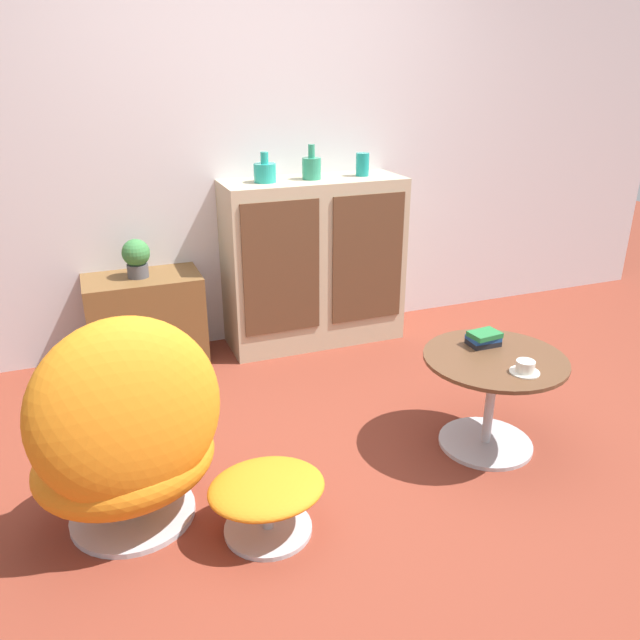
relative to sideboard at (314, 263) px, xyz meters
The scene contains 13 objects.
ground_plane 1.55m from the sideboard, 102.12° to the right, with size 12.00×12.00×0.00m, color brown.
wall_back 0.86m from the sideboard, 142.14° to the left, with size 6.40×0.06×2.60m.
sideboard is the anchor object (origin of this frame).
tv_console 1.10m from the sideboard, behind, with size 0.67×0.39×0.56m.
egg_chair 1.96m from the sideboard, 131.78° to the right, with size 0.82×0.77×0.92m.
ottoman 1.91m from the sideboard, 116.32° to the right, with size 0.46×0.39×0.25m.
coffee_table 1.54m from the sideboard, 77.64° to the right, with size 0.65×0.65×0.47m.
vase_leftmost 0.66m from the sideboard, behind, with size 0.13×0.13×0.18m.
vase_inner_left 0.60m from the sideboard, 162.22° to the left, with size 0.12×0.12×0.21m.
vase_inner_right 0.68m from the sideboard, ahead, with size 0.08×0.08×0.14m.
potted_plant 1.10m from the sideboard, behind, with size 0.16×0.16×0.23m.
teacup 1.70m from the sideboard, 78.22° to the right, with size 0.13×0.13×0.06m.
book_stack 1.40m from the sideboard, 75.56° to the right, with size 0.15×0.12×0.07m.
Camera 1 is at (-1.05, -2.16, 1.71)m, focal length 35.00 mm.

